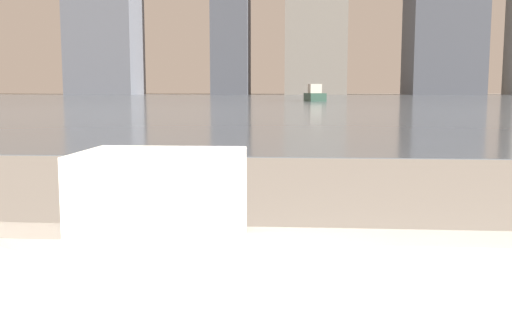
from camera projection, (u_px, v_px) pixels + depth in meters
name	position (u px, v px, depth m)	size (l,w,h in m)	color
towel_stack	(161.00, 200.00, 0.93)	(0.26, 0.19, 0.16)	white
harbor_water	(298.00, 98.00, 61.47)	(180.00, 110.00, 0.01)	slate
harbor_boat_3	(315.00, 95.00, 44.55)	(1.71, 3.66, 1.32)	#335647
skyline_tower_2	(315.00, 37.00, 115.26)	(12.05, 12.67, 23.13)	gray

